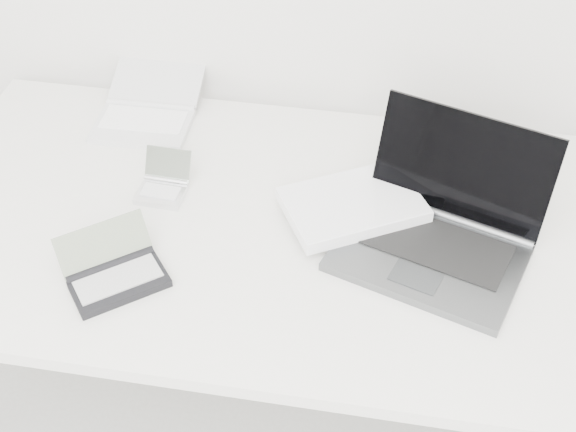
% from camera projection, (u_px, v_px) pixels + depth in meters
% --- Properties ---
extents(desk, '(1.60, 0.80, 0.73)m').
position_uv_depth(desk, '(306.00, 243.00, 1.63)').
color(desk, white).
rests_on(desk, ground).
extents(laptop_large, '(0.54, 0.41, 0.23)m').
position_uv_depth(laptop_large, '(407.00, 221.00, 1.56)').
color(laptop_large, '#57595C').
rests_on(laptop_large, desk).
extents(netbook_open_white, '(0.22, 0.28, 0.06)m').
position_uv_depth(netbook_open_white, '(147.00, 113.00, 1.85)').
color(netbook_open_white, silver).
rests_on(netbook_open_white, desk).
extents(pda_silver, '(0.10, 0.12, 0.07)m').
position_uv_depth(pda_silver, '(163.00, 185.00, 1.67)').
color(pda_silver, silver).
rests_on(pda_silver, desk).
extents(palmtop_charcoal, '(0.22, 0.22, 0.09)m').
position_uv_depth(palmtop_charcoal, '(115.00, 273.00, 1.48)').
color(palmtop_charcoal, black).
rests_on(palmtop_charcoal, desk).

